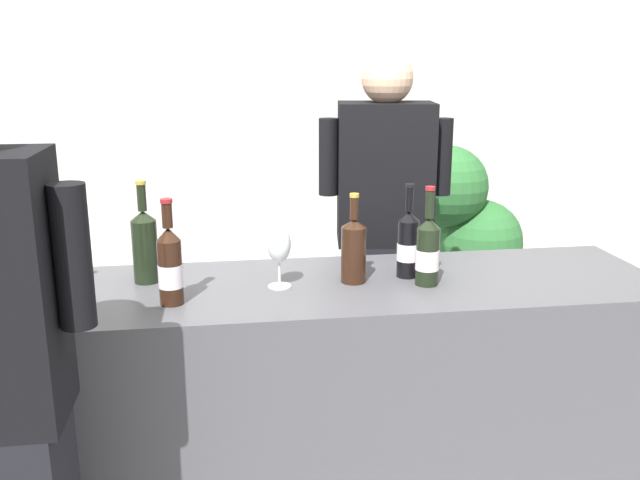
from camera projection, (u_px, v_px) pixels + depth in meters
The scene contains 11 objects.
wall_back at pixel (246, 101), 4.62m from camera, with size 8.00×0.10×2.80m, color beige.
counter at pixel (285, 419), 2.37m from camera, with size 2.53×0.62×0.97m, color #4C4C51.
wine_bottle_0 at pixel (170, 266), 2.05m from camera, with size 0.07×0.07×0.32m.
wine_bottle_1 at pixel (354, 249), 2.26m from camera, with size 0.08×0.08×0.30m.
wine_bottle_2 at pixel (40, 260), 2.12m from camera, with size 0.08×0.08×0.32m.
wine_bottle_3 at pixel (408, 244), 2.31m from camera, with size 0.07×0.07×0.32m.
wine_bottle_4 at pixel (145, 244), 2.25m from camera, with size 0.08×0.08×0.34m.
wine_bottle_5 at pixel (428, 251), 2.23m from camera, with size 0.08×0.08×0.33m.
wine_glass at pixel (279, 247), 2.20m from camera, with size 0.08×0.08×0.20m.
person_server at pixel (383, 263), 2.92m from camera, with size 0.54×0.29×1.71m.
potted_shrub at pixel (460, 234), 3.64m from camera, with size 0.62×0.57×1.26m.
Camera 1 is at (-0.19, -2.12, 1.70)m, focal length 38.62 mm.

